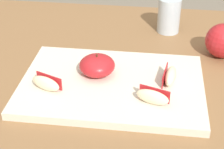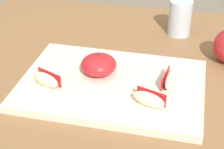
{
  "view_description": "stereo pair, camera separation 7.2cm",
  "coord_description": "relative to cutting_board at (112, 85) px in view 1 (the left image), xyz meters",
  "views": [
    {
      "loc": [
        0.02,
        -0.79,
        1.23
      ],
      "look_at": [
        -0.07,
        -0.07,
        0.77
      ],
      "focal_mm": 58.81,
      "sensor_mm": 36.0,
      "label": 1
    },
    {
      "loc": [
        0.09,
        -0.77,
        1.23
      ],
      "look_at": [
        -0.07,
        -0.07,
        0.77
      ],
      "focal_mm": 58.81,
      "sensor_mm": 36.0,
      "label": 2
    }
  ],
  "objects": [
    {
      "name": "cutting_board",
      "position": [
        0.0,
        0.0,
        0.0
      ],
      "size": [
        0.43,
        0.3,
        0.02
      ],
      "color": "beige",
      "rests_on": "dining_table"
    },
    {
      "name": "whole_apple_crimson",
      "position": [
        0.27,
        0.19,
        0.04
      ],
      "size": [
        0.09,
        0.09,
        0.1
      ],
      "color": "#B21E23",
      "rests_on": "dining_table"
    },
    {
      "name": "dining_table",
      "position": [
        0.07,
        0.07,
        -0.12
      ],
      "size": [
        1.16,
        0.88,
        0.73
      ],
      "color": "brown",
      "rests_on": "ground_plane"
    },
    {
      "name": "apple_wedge_left",
      "position": [
        -0.14,
        -0.05,
        0.03
      ],
      "size": [
        0.08,
        0.05,
        0.03
      ],
      "color": "beige",
      "rests_on": "cutting_board"
    },
    {
      "name": "apple_wedge_right",
      "position": [
        0.13,
        0.02,
        0.03
      ],
      "size": [
        0.04,
        0.08,
        0.03
      ],
      "color": "beige",
      "rests_on": "cutting_board"
    },
    {
      "name": "apple_wedge_back",
      "position": [
        0.1,
        -0.07,
        0.03
      ],
      "size": [
        0.08,
        0.05,
        0.03
      ],
      "color": "beige",
      "rests_on": "cutting_board"
    },
    {
      "name": "apple_half_skin_up",
      "position": [
        -0.04,
        0.03,
        0.03
      ],
      "size": [
        0.09,
        0.09,
        0.05
      ],
      "color": "#B21E23",
      "rests_on": "cutting_board"
    },
    {
      "name": "drinking_glass_water",
      "position": [
        0.13,
        0.33,
        0.04
      ],
      "size": [
        0.07,
        0.07,
        0.1
      ],
      "color": "silver",
      "rests_on": "dining_table"
    }
  ]
}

